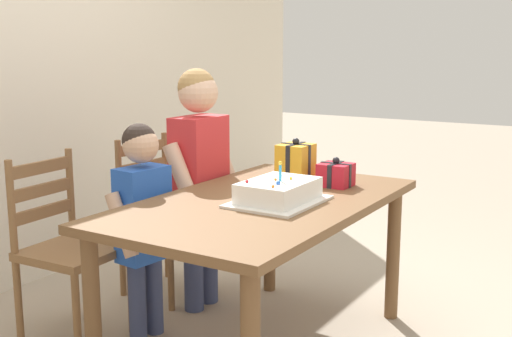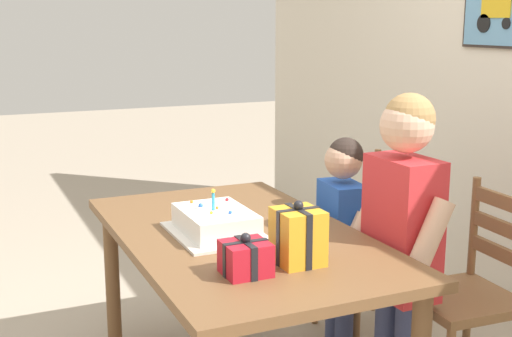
# 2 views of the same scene
# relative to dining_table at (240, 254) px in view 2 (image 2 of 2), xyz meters

# --- Properties ---
(dining_table) EXTENTS (1.58, 0.92, 0.75)m
(dining_table) POSITION_rel_dining_table_xyz_m (0.00, 0.00, 0.00)
(dining_table) COLOR brown
(dining_table) RESTS_ON ground
(birthday_cake) EXTENTS (0.44, 0.34, 0.19)m
(birthday_cake) POSITION_rel_dining_table_xyz_m (-0.02, -0.09, 0.14)
(birthday_cake) COLOR white
(birthday_cake) RESTS_ON dining_table
(gift_box_red_large) EXTENTS (0.15, 0.16, 0.15)m
(gift_box_red_large) POSITION_rel_dining_table_xyz_m (0.44, -0.16, 0.15)
(gift_box_red_large) COLOR red
(gift_box_red_large) RESTS_ON dining_table
(gift_box_beside_cake) EXTENTS (0.17, 0.16, 0.23)m
(gift_box_beside_cake) POSITION_rel_dining_table_xyz_m (0.41, 0.05, 0.19)
(gift_box_beside_cake) COLOR gold
(gift_box_beside_cake) RESTS_ON dining_table
(chair_left) EXTENTS (0.44, 0.44, 0.92)m
(chair_left) POSITION_rel_dining_table_xyz_m (-0.36, 0.91, -0.19)
(chair_left) COLOR brown
(chair_left) RESTS_ON ground
(chair_right) EXTENTS (0.44, 0.44, 0.92)m
(chair_right) POSITION_rel_dining_table_xyz_m (0.36, 0.91, -0.19)
(chair_right) COLOR brown
(chair_right) RESTS_ON ground
(child_older) EXTENTS (0.48, 0.27, 1.33)m
(child_older) POSITION_rel_dining_table_xyz_m (0.30, 0.58, 0.15)
(child_older) COLOR #38426B
(child_older) RESTS_ON ground
(child_younger) EXTENTS (0.40, 0.24, 1.08)m
(child_younger) POSITION_rel_dining_table_xyz_m (-0.16, 0.58, -0.00)
(child_younger) COLOR #38426B
(child_younger) RESTS_ON ground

